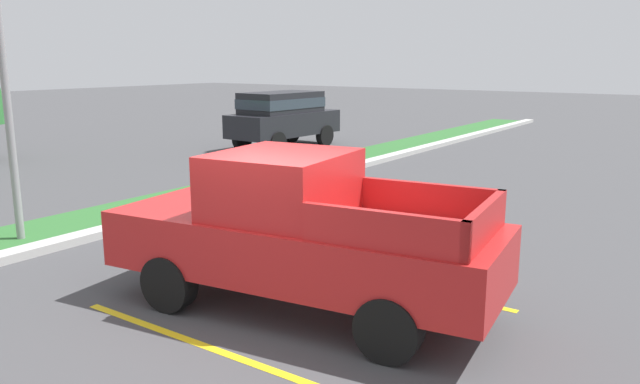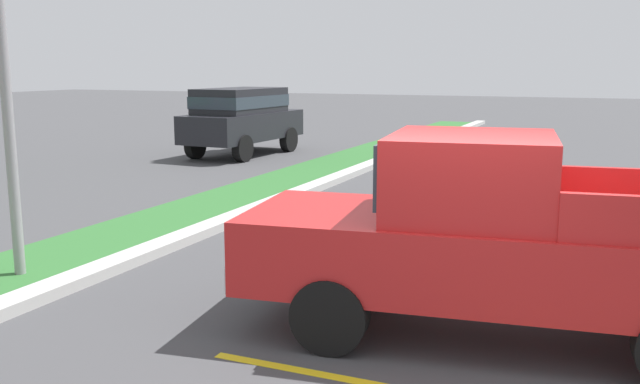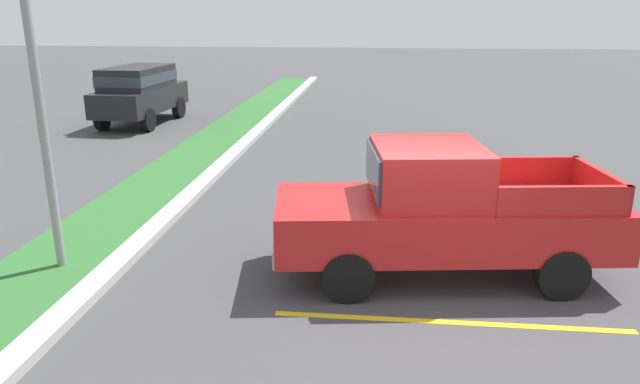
# 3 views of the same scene
# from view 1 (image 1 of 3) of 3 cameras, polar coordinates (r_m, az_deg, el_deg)

# --- Properties ---
(ground_plane) EXTENTS (120.00, 120.00, 0.00)m
(ground_plane) POSITION_cam_1_polar(r_m,az_deg,el_deg) (8.20, -5.34, -11.54)
(ground_plane) COLOR #424244
(parking_line_near) EXTENTS (0.12, 4.80, 0.01)m
(parking_line_near) POSITION_cam_1_polar(r_m,az_deg,el_deg) (7.41, -8.97, -14.30)
(parking_line_near) COLOR yellow
(parking_line_near) RESTS_ON ground
(parking_line_far) EXTENTS (0.12, 4.80, 0.01)m
(parking_line_far) POSITION_cam_1_polar(r_m,az_deg,el_deg) (9.68, 3.93, -7.72)
(parking_line_far) COLOR yellow
(parking_line_far) RESTS_ON ground
(curb_strip) EXTENTS (56.00, 0.40, 0.15)m
(curb_strip) POSITION_cam_1_polar(r_m,az_deg,el_deg) (11.87, -24.17, -4.68)
(curb_strip) COLOR #B2B2AD
(curb_strip) RESTS_ON ground
(grass_median) EXTENTS (56.00, 1.80, 0.06)m
(grass_median) POSITION_cam_1_polar(r_m,az_deg,el_deg) (12.81, -26.71, -3.94)
(grass_median) COLOR #2D662D
(grass_median) RESTS_ON ground
(pickup_truck_main) EXTENTS (2.57, 5.43, 2.10)m
(pickup_truck_main) POSITION_cam_1_polar(r_m,az_deg,el_deg) (8.16, -1.94, -3.84)
(pickup_truck_main) COLOR black
(pickup_truck_main) RESTS_ON ground
(suv_distant) EXTENTS (4.69, 2.14, 2.10)m
(suv_distant) POSITION_cam_1_polar(r_m,az_deg,el_deg) (23.45, -3.41, 7.05)
(suv_distant) COLOR black
(suv_distant) RESTS_ON ground
(street_light) EXTENTS (0.24, 1.49, 6.87)m
(street_light) POSITION_cam_1_polar(r_m,az_deg,el_deg) (12.17, -27.08, 14.11)
(street_light) COLOR gray
(street_light) RESTS_ON ground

